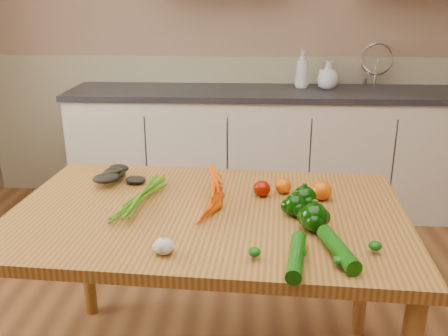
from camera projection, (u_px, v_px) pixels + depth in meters
name	position (u px, v px, depth m)	size (l,w,h in m)	color
room	(229.00, 92.00, 1.53)	(4.04, 5.04, 2.64)	brown
counter_run	(268.00, 149.00, 3.68)	(2.84, 0.64, 1.14)	beige
table	(207.00, 231.00, 1.87)	(1.51, 1.03, 0.78)	#9F692E
soap_bottle_a	(302.00, 69.00, 3.58)	(0.10, 0.10, 0.27)	silver
soap_bottle_b	(327.00, 74.00, 3.61)	(0.09, 0.09, 0.19)	silver
soap_bottle_c	(328.00, 75.00, 3.55)	(0.15, 0.15, 0.19)	silver
carrot_bunch	(190.00, 195.00, 1.89)	(0.27, 0.21, 0.07)	#D24804
leafy_greens	(123.00, 171.00, 2.10)	(0.21, 0.19, 0.10)	black
garlic_bulb	(164.00, 246.00, 1.52)	(0.06, 0.06, 0.05)	beige
pepper_a	(295.00, 205.00, 1.78)	(0.08, 0.08, 0.08)	black
pepper_b	(304.00, 199.00, 1.83)	(0.09, 0.09, 0.09)	black
pepper_c	(314.00, 217.00, 1.67)	(0.10, 0.10, 0.10)	black
tomato_a	(262.00, 189.00, 1.97)	(0.07, 0.07, 0.06)	#821002
tomato_b	(283.00, 186.00, 2.00)	(0.07, 0.07, 0.06)	#D35005
tomato_c	(321.00, 190.00, 1.93)	(0.08, 0.08, 0.08)	#D35005
zucchini_a	(338.00, 249.00, 1.51)	(0.05, 0.05, 0.24)	#0A4307
zucchini_b	(296.00, 256.00, 1.47)	(0.05, 0.05, 0.25)	#0A4307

